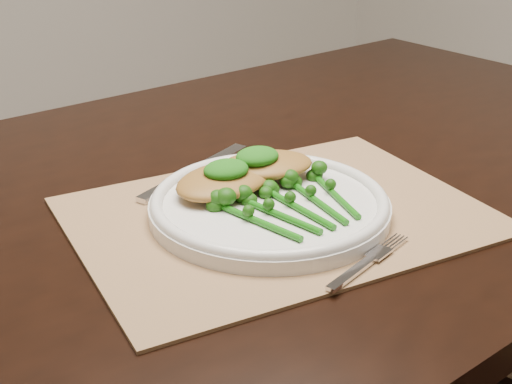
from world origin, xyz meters
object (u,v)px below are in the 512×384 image
dinner_plate (270,204)px  broccolini_bundle (300,209)px  placemat (278,215)px  dining_table (257,383)px  chicken_fillet_left (224,180)px

dinner_plate → broccolini_bundle: (0.01, -0.04, 0.01)m
placemat → dinner_plate: bearing=154.6°
dining_table → dinner_plate: 0.41m
dining_table → placemat: size_ratio=3.48×
dining_table → dinner_plate: dinner_plate is taller
dinner_plate → dining_table: bearing=64.6°
placemat → broccolini_bundle: size_ratio=2.90×
dining_table → placemat: bearing=-118.2°
placemat → chicken_fillet_left: bearing=127.8°
dinner_plate → chicken_fillet_left: chicken_fillet_left is taller
broccolini_bundle → placemat: bearing=92.5°
dining_table → chicken_fillet_left: (-0.09, -0.07, 0.41)m
placemat → broccolini_bundle: 0.05m
dining_table → broccolini_bundle: (-0.05, -0.17, 0.40)m
dining_table → placemat: 0.40m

